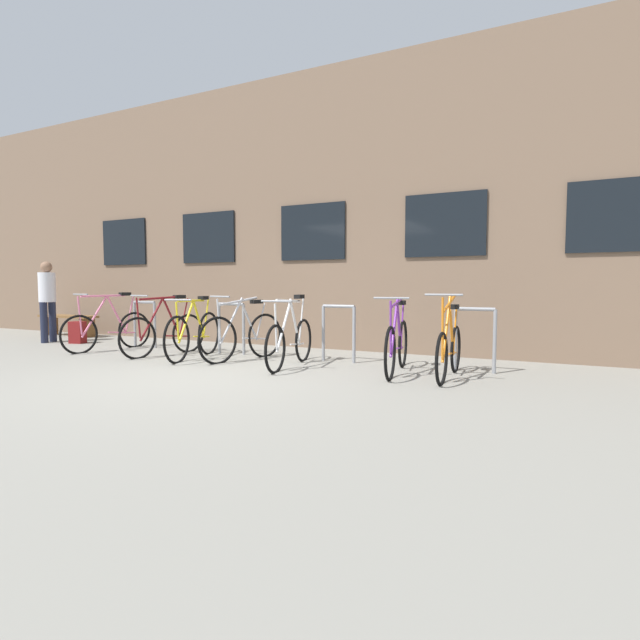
% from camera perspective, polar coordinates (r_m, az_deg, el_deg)
% --- Properties ---
extents(ground_plane, '(42.00, 42.00, 0.00)m').
position_cam_1_polar(ground_plane, '(6.53, -13.90, -6.35)').
color(ground_plane, gray).
extents(storefront_building, '(28.00, 6.73, 5.05)m').
position_cam_1_polar(storefront_building, '(12.25, 6.51, 10.39)').
color(storefront_building, '#7A604C').
rests_on(storefront_building, ground).
extents(bike_rack, '(6.56, 0.05, 0.87)m').
position_cam_1_polar(bike_rack, '(7.94, -4.44, -0.62)').
color(bike_rack, gray).
rests_on(bike_rack, ground).
extents(bicycle_orange, '(0.44, 1.62, 1.09)m').
position_cam_1_polar(bicycle_orange, '(6.43, 14.72, -3.24)').
color(bicycle_orange, black).
rests_on(bicycle_orange, ground).
extents(bicycle_pink, '(0.44, 1.75, 1.05)m').
position_cam_1_polar(bicycle_pink, '(9.63, -23.30, -0.94)').
color(bicycle_pink, black).
rests_on(bicycle_pink, ground).
extents(bicycle_silver, '(0.54, 1.65, 1.03)m').
position_cam_1_polar(bicycle_silver, '(7.77, -8.95, -1.74)').
color(bicycle_silver, black).
rests_on(bicycle_silver, ground).
extents(bicycle_white, '(0.44, 1.75, 1.05)m').
position_cam_1_polar(bicycle_white, '(7.10, -3.44, -2.35)').
color(bicycle_white, black).
rests_on(bicycle_white, ground).
extents(bicycle_purple, '(0.44, 1.74, 1.04)m').
position_cam_1_polar(bicycle_purple, '(6.65, 8.90, -2.79)').
color(bicycle_purple, black).
rests_on(bicycle_purple, ground).
extents(bicycle_yellow, '(0.52, 1.73, 1.01)m').
position_cam_1_polar(bicycle_yellow, '(8.13, -14.38, -1.54)').
color(bicycle_yellow, black).
rests_on(bicycle_yellow, ground).
extents(bicycle_maroon, '(0.45, 1.68, 1.03)m').
position_cam_1_polar(bicycle_maroon, '(8.63, -17.57, -1.37)').
color(bicycle_maroon, black).
rests_on(bicycle_maroon, ground).
extents(wooden_bench, '(1.60, 0.40, 0.48)m').
position_cam_1_polar(wooden_bench, '(12.69, -27.13, -0.09)').
color(wooden_bench, brown).
rests_on(wooden_bench, ground).
extents(person_by_bench, '(0.32, 0.36, 1.64)m').
position_cam_1_polar(person_by_bench, '(11.47, -29.00, 2.44)').
color(person_by_bench, '#1E2338').
rests_on(person_by_bench, ground).
extents(backpack, '(0.32, 0.26, 0.44)m').
position_cam_1_polar(backpack, '(11.03, -26.24, -1.29)').
color(backpack, maroon).
rests_on(backpack, ground).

